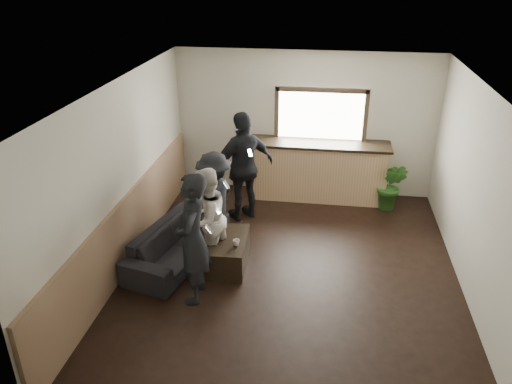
% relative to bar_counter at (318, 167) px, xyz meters
% --- Properties ---
extents(ground, '(5.00, 6.00, 0.01)m').
position_rel_bar_counter_xyz_m(ground, '(-0.30, -2.70, -0.64)').
color(ground, black).
extents(room_shell, '(5.01, 6.01, 2.80)m').
position_rel_bar_counter_xyz_m(room_shell, '(-1.04, -2.70, 0.83)').
color(room_shell, silver).
rests_on(room_shell, ground).
extents(bar_counter, '(2.70, 0.68, 2.13)m').
position_rel_bar_counter_xyz_m(bar_counter, '(0.00, 0.00, 0.00)').
color(bar_counter, tan).
rests_on(bar_counter, ground).
extents(sofa, '(1.28, 2.17, 0.59)m').
position_rel_bar_counter_xyz_m(sofa, '(-2.05, -2.59, -0.34)').
color(sofa, black).
rests_on(sofa, ground).
extents(coffee_table, '(0.60, 1.03, 0.45)m').
position_rel_bar_counter_xyz_m(coffee_table, '(-1.25, -2.61, -0.42)').
color(coffee_table, black).
rests_on(coffee_table, ground).
extents(cup_a, '(0.17, 0.17, 0.09)m').
position_rel_bar_counter_xyz_m(cup_a, '(-1.41, -2.40, -0.15)').
color(cup_a, silver).
rests_on(cup_a, coffee_table).
extents(cup_b, '(0.12, 0.12, 0.09)m').
position_rel_bar_counter_xyz_m(cup_b, '(-1.09, -2.77, -0.15)').
color(cup_b, silver).
rests_on(cup_b, coffee_table).
extents(potted_plant, '(0.64, 0.59, 0.95)m').
position_rel_bar_counter_xyz_m(potted_plant, '(1.39, -0.33, -0.17)').
color(potted_plant, '#2D6623').
rests_on(potted_plant, ground).
extents(person_a, '(0.51, 0.70, 1.87)m').
position_rel_bar_counter_xyz_m(person_a, '(-1.54, -3.49, 0.29)').
color(person_a, black).
rests_on(person_a, ground).
extents(person_b, '(0.87, 0.95, 1.60)m').
position_rel_bar_counter_xyz_m(person_b, '(-1.56, -2.68, 0.16)').
color(person_b, beige).
rests_on(person_b, ground).
extents(person_c, '(0.80, 1.12, 1.57)m').
position_rel_bar_counter_xyz_m(person_c, '(-1.60, -1.94, 0.14)').
color(person_c, black).
rests_on(person_c, ground).
extents(person_d, '(1.20, 1.11, 1.98)m').
position_rel_bar_counter_xyz_m(person_d, '(-1.27, -1.04, 0.35)').
color(person_d, black).
rests_on(person_d, ground).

